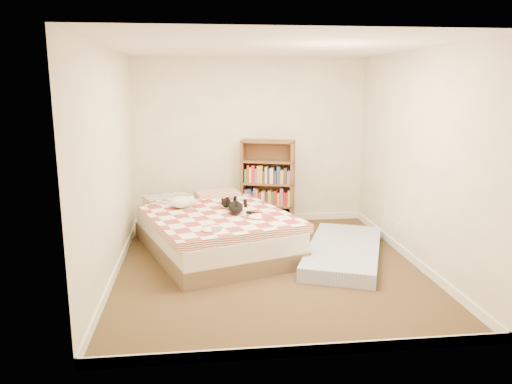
{
  "coord_description": "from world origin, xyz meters",
  "views": [
    {
      "loc": [
        -0.79,
        -5.51,
        2.11
      ],
      "look_at": [
        -0.11,
        0.3,
        0.84
      ],
      "focal_mm": 35.0,
      "sensor_mm": 36.0,
      "label": 1
    }
  ],
  "objects": [
    {
      "name": "bed",
      "position": [
        -0.61,
        0.69,
        0.27
      ],
      "size": [
        2.18,
        2.59,
        0.59
      ],
      "rotation": [
        0.0,
        0.0,
        0.33
      ],
      "color": "brown",
      "rests_on": "room"
    },
    {
      "name": "room",
      "position": [
        0.0,
        0.0,
        1.2
      ],
      "size": [
        3.51,
        4.01,
        2.51
      ],
      "color": "#402A1B",
      "rests_on": "ground"
    },
    {
      "name": "bookshelf",
      "position": [
        0.23,
        1.74,
        0.5
      ],
      "size": [
        0.86,
        0.48,
        1.3
      ],
      "rotation": [
        0.0,
        0.0,
        -0.3
      ],
      "color": "brown",
      "rests_on": "room"
    },
    {
      "name": "floor_mattress",
      "position": [
        0.97,
        0.19,
        0.08
      ],
      "size": [
        1.47,
        2.04,
        0.17
      ],
      "primitive_type": "cube",
      "rotation": [
        0.0,
        0.0,
        -0.38
      ],
      "color": "#7583C3",
      "rests_on": "room"
    },
    {
      "name": "white_dog",
      "position": [
        -1.02,
        0.87,
        0.61
      ],
      "size": [
        0.41,
        0.41,
        0.15
      ],
      "rotation": [
        0.0,
        0.0,
        0.71
      ],
      "color": "white",
      "rests_on": "bed"
    },
    {
      "name": "black_cat",
      "position": [
        -0.34,
        0.58,
        0.6
      ],
      "size": [
        0.36,
        0.7,
        0.16
      ],
      "rotation": [
        0.0,
        0.0,
        0.49
      ],
      "color": "black",
      "rests_on": "bed"
    }
  ]
}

